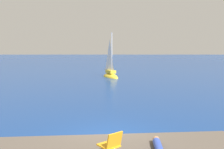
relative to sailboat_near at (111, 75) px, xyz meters
The scene contains 5 objects.
ground_plane 19.05m from the sailboat_near, 90.09° to the right, with size 160.00×160.00×0.00m, color navy.
boulder_inland 20.37m from the sailboat_near, 83.00° to the right, with size 1.14×0.91×0.63m, color brown.
sailboat_near is the anchor object (origin of this frame).
person_sunbather 22.22m from the sailboat_near, 86.05° to the right, with size 0.28×1.76×0.25m.
beach_chair 22.58m from the sailboat_near, 89.64° to the right, with size 0.75×0.76×0.80m.
Camera 1 is at (0.19, -10.33, 3.87)m, focal length 41.52 mm.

